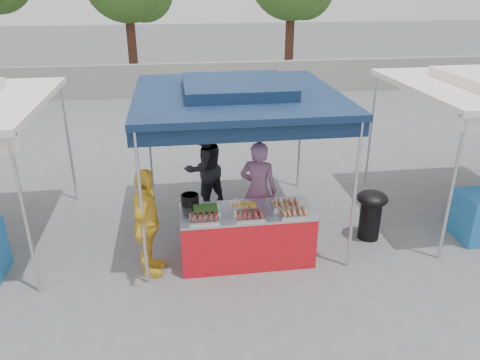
{
  "coord_description": "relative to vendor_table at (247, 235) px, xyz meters",
  "views": [
    {
      "loc": [
        -0.99,
        -6.25,
        4.07
      ],
      "look_at": [
        0.0,
        0.6,
        1.05
      ],
      "focal_mm": 35.0,
      "sensor_mm": 36.0,
      "label": 1
    }
  ],
  "objects": [
    {
      "name": "skewer_cup",
      "position": [
        -0.18,
        -0.13,
        0.48
      ],
      "size": [
        0.09,
        0.09,
        0.11
      ],
      "primitive_type": "cylinder",
      "color": "silver",
      "rests_on": "vendor_table"
    },
    {
      "name": "cooking_pot",
      "position": [
        -0.83,
        0.34,
        0.51
      ],
      "size": [
        0.28,
        0.28,
        0.16
      ],
      "primitive_type": "cylinder",
      "color": "black",
      "rests_on": "vendor_table"
    },
    {
      "name": "food_tray_fr",
      "position": [
        0.66,
        -0.24,
        0.46
      ],
      "size": [
        0.42,
        0.3,
        0.07
      ],
      "color": "silver",
      "rests_on": "vendor_table"
    },
    {
      "name": "crate_stacked",
      "position": [
        0.33,
        0.54,
        0.01
      ],
      "size": [
        0.47,
        0.33,
        0.28
      ],
      "primitive_type": "cube",
      "color": "#1442A9",
      "rests_on": "crate_right"
    },
    {
      "name": "ground_plane",
      "position": [
        0.0,
        0.1,
        -0.43
      ],
      "size": [
        80.0,
        80.0,
        0.0
      ],
      "primitive_type": "plane",
      "color": "#5E5E60"
    },
    {
      "name": "customer_person",
      "position": [
        -1.47,
        -0.14,
        0.4
      ],
      "size": [
        0.57,
        1.03,
        1.66
      ],
      "primitive_type": "imported",
      "rotation": [
        0.0,
        0.0,
        1.4
      ],
      "color": "yellow",
      "rests_on": "ground_plane"
    },
    {
      "name": "main_canopy",
      "position": [
        0.0,
        1.07,
        1.94
      ],
      "size": [
        3.2,
        3.2,
        2.57
      ],
      "color": "silver",
      "rests_on": "ground_plane"
    },
    {
      "name": "food_tray_fl",
      "position": [
        -0.65,
        -0.22,
        0.46
      ],
      "size": [
        0.42,
        0.3,
        0.07
      ],
      "color": "silver",
      "rests_on": "vendor_table"
    },
    {
      "name": "food_tray_fm",
      "position": [
        0.0,
        -0.24,
        0.46
      ],
      "size": [
        0.42,
        0.3,
        0.07
      ],
      "color": "silver",
      "rests_on": "vendor_table"
    },
    {
      "name": "helper_man",
      "position": [
        -0.51,
        1.83,
        0.42
      ],
      "size": [
        1.04,
        0.99,
        1.7
      ],
      "primitive_type": "imported",
      "rotation": [
        0.0,
        0.0,
        3.72
      ],
      "color": "black",
      "rests_on": "ground_plane"
    },
    {
      "name": "back_wall",
      "position": [
        0.0,
        11.1,
        0.17
      ],
      "size": [
        40.0,
        0.25,
        1.2
      ],
      "primitive_type": "cube",
      "color": "gray",
      "rests_on": "ground_plane"
    },
    {
      "name": "crate_left",
      "position": [
        -0.34,
        0.78,
        -0.28
      ],
      "size": [
        0.47,
        0.33,
        0.28
      ],
      "primitive_type": "cube",
      "color": "#1442A9",
      "rests_on": "ground_plane"
    },
    {
      "name": "food_tray_bm",
      "position": [
        -0.03,
        0.09,
        0.46
      ],
      "size": [
        0.42,
        0.3,
        0.07
      ],
      "color": "silver",
      "rests_on": "vendor_table"
    },
    {
      "name": "crate_right",
      "position": [
        0.33,
        0.54,
        -0.28
      ],
      "size": [
        0.5,
        0.35,
        0.3
      ],
      "primitive_type": "cube",
      "color": "#1442A9",
      "rests_on": "ground_plane"
    },
    {
      "name": "food_tray_bl",
      "position": [
        -0.61,
        0.05,
        0.46
      ],
      "size": [
        0.42,
        0.3,
        0.07
      ],
      "color": "silver",
      "rests_on": "vendor_table"
    },
    {
      "name": "vendor_woman",
      "position": [
        0.3,
        0.68,
        0.43
      ],
      "size": [
        0.73,
        0.62,
        1.7
      ],
      "primitive_type": "imported",
      "rotation": [
        0.0,
        0.0,
        2.72
      ],
      "color": "#8F5B87",
      "rests_on": "ground_plane"
    },
    {
      "name": "wok_burner",
      "position": [
        2.14,
        0.36,
        0.08
      ],
      "size": [
        0.51,
        0.51,
        0.86
      ],
      "rotation": [
        0.0,
        0.0,
        0.14
      ],
      "color": "black",
      "rests_on": "ground_plane"
    },
    {
      "name": "vendor_table",
      "position": [
        0.0,
        0.0,
        0.0
      ],
      "size": [
        2.0,
        0.8,
        0.85
      ],
      "color": "red",
      "rests_on": "ground_plane"
    },
    {
      "name": "food_tray_br",
      "position": [
        0.61,
        0.06,
        0.46
      ],
      "size": [
        0.42,
        0.3,
        0.07
      ],
      "color": "silver",
      "rests_on": "vendor_table"
    }
  ]
}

